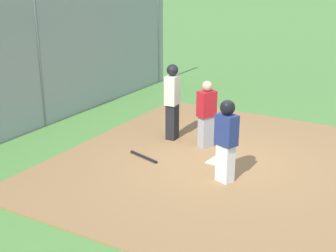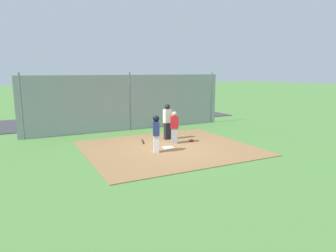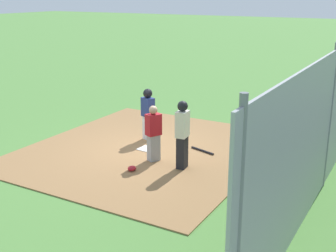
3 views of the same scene
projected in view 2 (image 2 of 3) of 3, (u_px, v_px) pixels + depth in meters
ground_plane at (168, 148)px, 13.49m from camera, size 140.00×140.00×0.00m
dirt_infield at (168, 148)px, 13.49m from camera, size 7.20×6.40×0.03m
home_plate at (168, 147)px, 13.48m from camera, size 0.48×0.48×0.02m
catcher at (174, 127)px, 14.19m from camera, size 0.46×0.40×1.52m
umpire at (167, 121)px, 15.01m from camera, size 0.40×0.30×1.78m
runner at (156, 131)px, 12.58m from camera, size 0.38×0.45×1.58m
baseball_bat at (143, 142)px, 14.51m from camera, size 0.30×0.80×0.06m
catcher_mask at (192, 140)px, 14.63m from camera, size 0.24×0.20×0.12m
backstop_fence at (130, 103)px, 17.51m from camera, size 12.00×0.10×3.35m
parking_lot at (110, 119)px, 21.69m from camera, size 18.00×5.20×0.04m
parked_car_blue at (143, 108)px, 23.41m from camera, size 4.37×2.25×1.28m
parked_car_green at (106, 112)px, 21.08m from camera, size 4.35×2.20×1.28m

